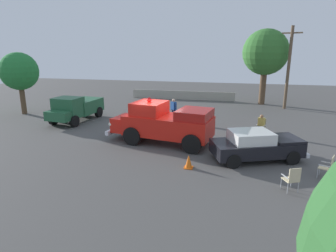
# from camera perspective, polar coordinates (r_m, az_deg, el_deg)

# --- Properties ---
(ground_plane) EXTENTS (60.00, 60.00, 0.00)m
(ground_plane) POSITION_cam_1_polar(r_m,az_deg,el_deg) (17.03, -1.79, -3.04)
(ground_plane) COLOR #514F4C
(vintage_fire_truck) EXTENTS (6.24, 3.27, 2.59)m
(vintage_fire_truck) POSITION_cam_1_polar(r_m,az_deg,el_deg) (16.43, -0.75, 0.63)
(vintage_fire_truck) COLOR black
(vintage_fire_truck) RESTS_ON ground
(classic_hot_rod) EXTENTS (4.73, 3.32, 1.46)m
(classic_hot_rod) POSITION_cam_1_polar(r_m,az_deg,el_deg) (14.74, 17.04, -3.62)
(classic_hot_rod) COLOR black
(classic_hot_rod) RESTS_ON ground
(parked_pickup) EXTENTS (2.44, 4.96, 1.90)m
(parked_pickup) POSITION_cam_1_polar(r_m,az_deg,el_deg) (22.57, -17.59, 3.41)
(parked_pickup) COLOR black
(parked_pickup) RESTS_ON ground
(lawn_chair_near_truck) EXTENTS (0.64, 0.64, 1.02)m
(lawn_chair_near_truck) POSITION_cam_1_polar(r_m,az_deg,el_deg) (19.16, 17.83, 0.14)
(lawn_chair_near_truck) COLOR #B7BABF
(lawn_chair_near_truck) RESTS_ON ground
(lawn_chair_by_car) EXTENTS (0.66, 0.66, 1.02)m
(lawn_chair_by_car) POSITION_cam_1_polar(r_m,az_deg,el_deg) (13.88, 28.99, -6.79)
(lawn_chair_by_car) COLOR #B7BABF
(lawn_chair_by_car) RESTS_ON ground
(lawn_chair_spare) EXTENTS (0.65, 0.65, 1.02)m
(lawn_chair_spare) POSITION_cam_1_polar(r_m,az_deg,el_deg) (12.04, 23.22, -9.31)
(lawn_chair_spare) COLOR #B7BABF
(lawn_chair_spare) RESTS_ON ground
(spectator_seated) EXTENTS (0.54, 0.63, 1.29)m
(spectator_seated) POSITION_cam_1_polar(r_m,az_deg,el_deg) (19.02, 17.73, 0.37)
(spectator_seated) COLOR #383842
(spectator_seated) RESTS_ON ground
(spectator_standing) EXTENTS (0.54, 0.50, 1.68)m
(spectator_standing) POSITION_cam_1_polar(r_m,az_deg,el_deg) (21.49, 1.09, 3.49)
(spectator_standing) COLOR #2D334C
(spectator_standing) RESTS_ON ground
(oak_tree_left) EXTENTS (2.99, 2.99, 4.96)m
(oak_tree_left) POSITION_cam_1_polar(r_m,az_deg,el_deg) (26.39, -27.16, 9.46)
(oak_tree_left) COLOR brown
(oak_tree_left) RESTS_ON ground
(oak_tree_distant) EXTENTS (4.20, 4.20, 6.98)m
(oak_tree_distant) POSITION_cam_1_polar(r_m,az_deg,el_deg) (29.10, 18.60, 13.48)
(oak_tree_distant) COLOR brown
(oak_tree_distant) RESTS_ON ground
(utility_pole) EXTENTS (1.54, 0.95, 7.08)m
(utility_pole) POSITION_cam_1_polar(r_m,az_deg,el_deg) (27.71, 22.58, 10.68)
(utility_pole) COLOR brown
(utility_pole) RESTS_ON ground
(traffic_cone) EXTENTS (0.40, 0.40, 0.64)m
(traffic_cone) POSITION_cam_1_polar(r_m,az_deg,el_deg) (13.34, 4.07, -6.98)
(traffic_cone) COLOR orange
(traffic_cone) RESTS_ON ground
(background_fence) EXTENTS (10.81, 0.12, 0.90)m
(background_fence) POSITION_cam_1_polar(r_m,az_deg,el_deg) (30.71, 2.84, 6.06)
(background_fence) COLOR #A8A393
(background_fence) RESTS_ON ground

